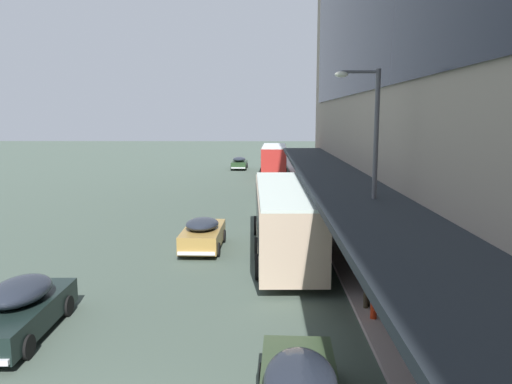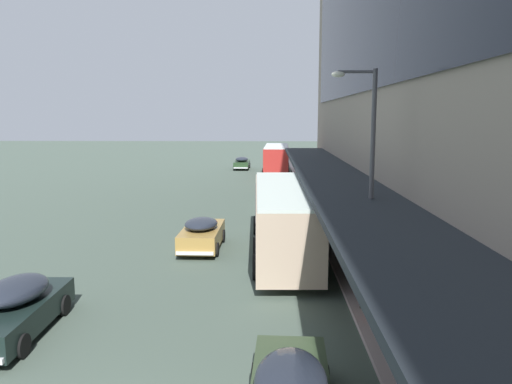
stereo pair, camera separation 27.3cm
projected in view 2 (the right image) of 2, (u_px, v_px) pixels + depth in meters
transit_bus_kerbside_front at (276, 158)px, 53.86m from camera, size 2.98×9.74×3.15m
transit_bus_kerbside_rear at (283, 216)px, 22.52m from camera, size 2.94×11.54×3.13m
sedan_trailing_mid at (15, 308)px, 14.38m from camera, size 2.02×4.83×1.58m
sedan_trailing_near at (242, 163)px, 59.64m from camera, size 1.90×4.68×1.48m
sedan_oncoming_rear at (202, 233)px, 23.59m from camera, size 1.93×4.41×1.51m
vw_van at (283, 191)px, 34.96m from camera, size 1.94×4.57×1.96m
pedestrian_at_kerb at (364, 276)px, 15.91m from camera, size 0.40×0.56×1.86m
street_lamp at (367, 168)px, 16.64m from camera, size 1.50×0.28×7.63m
fire_hydrant at (370, 308)px, 15.11m from camera, size 0.20×0.40×0.70m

